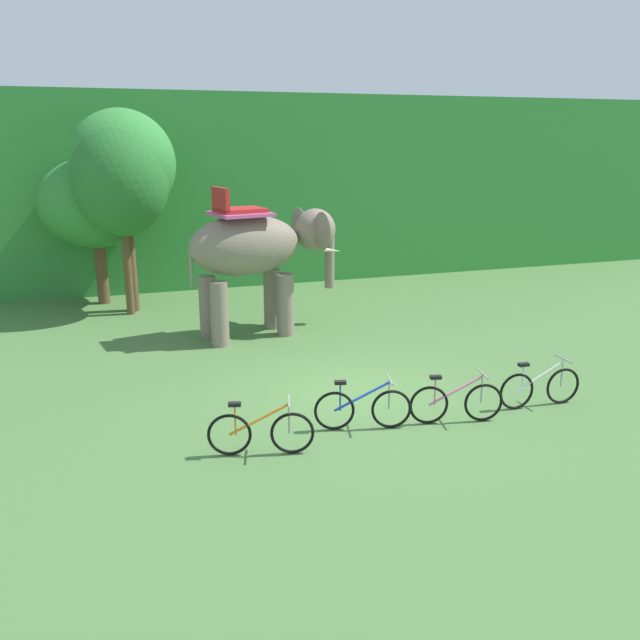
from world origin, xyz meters
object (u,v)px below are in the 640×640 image
object	(u,v)px
elephant	(258,250)
bike_pink	(456,402)
bike_orange	(261,432)
tree_center	(123,165)
tree_right	(120,179)
bike_white	(540,387)
bike_blue	(363,408)
tree_far_left	(95,203)

from	to	relation	value
elephant	bike_pink	size ratio (longest dim) A/B	2.52
bike_orange	elephant	bearing A→B (deg)	77.29
bike_orange	bike_pink	bearing A→B (deg)	1.98
tree_center	bike_pink	xyz separation A→B (m)	(5.09, -9.93, -3.81)
tree_right	bike_white	xyz separation A→B (m)	(7.06, -9.39, -3.45)
tree_right	bike_blue	bearing A→B (deg)	-69.27
tree_right	bike_blue	size ratio (longest dim) A/B	3.26
tree_far_left	bike_white	size ratio (longest dim) A/B	2.57
elephant	bike_white	distance (m)	7.63
tree_far_left	bike_orange	world-z (taller)	tree_far_left
tree_far_left	bike_pink	size ratio (longest dim) A/B	2.60
tree_right	bike_orange	distance (m)	10.40
tree_center	bike_orange	distance (m)	10.86
bike_blue	tree_far_left	bearing A→B (deg)	111.30
tree_center	tree_right	bearing A→B (deg)	-104.80
tree_far_left	elephant	distance (m)	6.14
bike_blue	bike_pink	bearing A→B (deg)	-8.81
bike_orange	bike_blue	world-z (taller)	same
bike_blue	bike_pink	xyz separation A→B (m)	(1.68, -0.26, 0.00)
tree_center	bike_white	world-z (taller)	tree_center
bike_orange	bike_white	bearing A→B (deg)	2.94
tree_right	bike_orange	xyz separation A→B (m)	(1.61, -9.67, -3.45)
tree_right	bike_pink	distance (m)	11.40
tree_far_left	bike_pink	distance (m)	12.90
elephant	bike_blue	world-z (taller)	elephant
tree_far_left	tree_center	size ratio (longest dim) A/B	0.77
bike_blue	bike_pink	size ratio (longest dim) A/B	0.99
tree_far_left	elephant	size ratio (longest dim) A/B	1.03
bike_white	tree_center	bearing A→B (deg)	125.44
elephant	tree_right	bearing A→B (deg)	134.63
bike_orange	bike_blue	size ratio (longest dim) A/B	1.00
elephant	bike_pink	distance (m)	6.99
elephant	bike_orange	bearing A→B (deg)	-102.71
tree_right	bike_blue	world-z (taller)	tree_right
bike_orange	bike_pink	world-z (taller)	same
tree_right	bike_blue	xyz separation A→B (m)	(3.52, -9.29, -3.45)
tree_center	bike_orange	size ratio (longest dim) A/B	3.43
tree_far_left	bike_blue	xyz separation A→B (m)	(4.25, -10.89, -2.66)
bike_pink	bike_white	distance (m)	1.87
elephant	bike_white	size ratio (longest dim) A/B	2.48
tree_center	bike_orange	world-z (taller)	tree_center
tree_center	bike_blue	bearing A→B (deg)	-70.55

